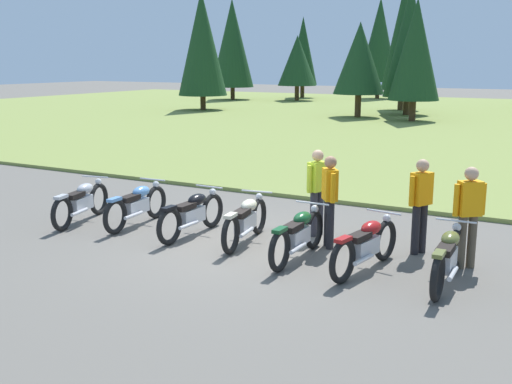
% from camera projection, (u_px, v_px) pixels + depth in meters
% --- Properties ---
extents(ground_plane, '(140.00, 140.00, 0.00)m').
position_uv_depth(ground_plane, '(240.00, 246.00, 11.19)').
color(ground_plane, '#605B54').
extents(grass_moorland, '(80.00, 44.00, 0.10)m').
position_uv_depth(grass_moorland, '(483.00, 122.00, 33.42)').
color(grass_moorland, olive).
rests_on(grass_moorland, ground).
extents(forest_treeline, '(46.35, 26.68, 8.61)m').
position_uv_depth(forest_treeline, '(430.00, 45.00, 40.15)').
color(forest_treeline, '#47331E').
rests_on(forest_treeline, ground).
extents(motorcycle_silver, '(0.74, 2.07, 0.88)m').
position_uv_depth(motorcycle_silver, '(82.00, 202.00, 12.78)').
color(motorcycle_silver, black).
rests_on(motorcycle_silver, ground).
extents(motorcycle_sky_blue, '(0.62, 2.10, 0.88)m').
position_uv_depth(motorcycle_sky_blue, '(137.00, 205.00, 12.52)').
color(motorcycle_sky_blue, black).
rests_on(motorcycle_sky_blue, ground).
extents(motorcycle_black, '(0.62, 2.10, 0.88)m').
position_uv_depth(motorcycle_black, '(192.00, 213.00, 11.79)').
color(motorcycle_black, black).
rests_on(motorcycle_black, ground).
extents(motorcycle_cream, '(0.66, 2.09, 0.88)m').
position_uv_depth(motorcycle_cream, '(246.00, 220.00, 11.31)').
color(motorcycle_cream, black).
rests_on(motorcycle_cream, ground).
extents(motorcycle_british_green, '(0.62, 2.10, 0.88)m').
position_uv_depth(motorcycle_british_green, '(298.00, 234.00, 10.37)').
color(motorcycle_british_green, black).
rests_on(motorcycle_british_green, ground).
extents(motorcycle_red, '(0.62, 2.09, 0.88)m').
position_uv_depth(motorcycle_red, '(366.00, 245.00, 9.79)').
color(motorcycle_red, black).
rests_on(motorcycle_red, ground).
extents(motorcycle_olive, '(0.62, 2.10, 0.88)m').
position_uv_depth(motorcycle_olive, '(448.00, 257.00, 9.17)').
color(motorcycle_olive, black).
rests_on(motorcycle_olive, ground).
extents(rider_in_hivis_vest, '(0.39, 0.46, 1.67)m').
position_uv_depth(rider_in_hivis_vest, '(330.00, 196.00, 10.94)').
color(rider_in_hivis_vest, black).
rests_on(rider_in_hivis_vest, ground).
extents(rider_with_back_turned, '(0.36, 0.50, 1.67)m').
position_uv_depth(rider_with_back_turned, '(421.00, 201.00, 10.59)').
color(rider_with_back_turned, black).
rests_on(rider_with_back_turned, ground).
extents(rider_checking_bike, '(0.45, 0.40, 1.67)m').
position_uv_depth(rider_checking_bike, '(469.00, 211.00, 9.83)').
color(rider_checking_bike, '#4C4233').
rests_on(rider_checking_bike, ground).
extents(rider_near_row_end, '(0.31, 0.53, 1.67)m').
position_uv_depth(rider_near_row_end, '(317.00, 187.00, 11.69)').
color(rider_near_row_end, '#2D2D38').
rests_on(rider_near_row_end, ground).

